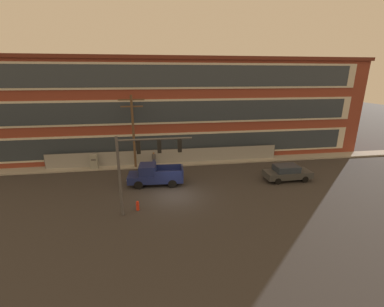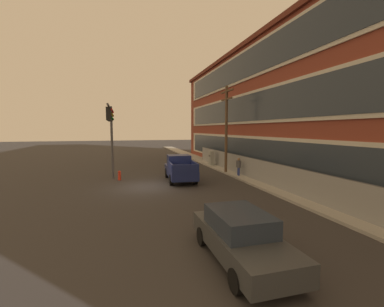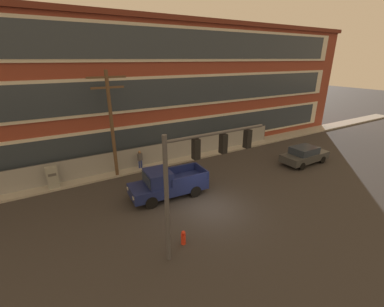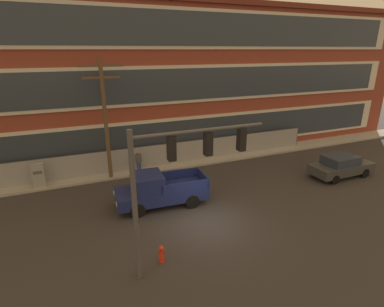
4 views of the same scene
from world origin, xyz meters
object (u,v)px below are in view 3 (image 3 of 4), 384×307
Objects in this scene: sedan_dark_grey at (304,155)px; fire_hydrant at (183,238)px; traffic_signal_mast at (200,165)px; electrical_cabinet at (53,178)px; pedestrian_near_cabinet at (140,159)px; pickup_truck_navy at (167,184)px; utility_pole_near_corner at (111,120)px.

fire_hydrant is at bearing -165.11° from sedan_dark_grey.
traffic_signal_mast is 7.77× the size of fire_hydrant.
pedestrian_near_cabinet is at bearing 1.62° from electrical_cabinet.
electrical_cabinet is (-5.74, 10.35, -3.54)m from traffic_signal_mast.
electrical_cabinet is at bearing 142.41° from pickup_truck_navy.
traffic_signal_mast is 1.13× the size of pickup_truck_navy.
sedan_dark_grey is 14.43m from pedestrian_near_cabinet.
utility_pole_near_corner is 10.54m from fire_hydrant.
traffic_signal_mast is 0.75× the size of utility_pole_near_corner.
utility_pole_near_corner is (-2.06, 4.88, 3.60)m from pickup_truck_navy.
pedestrian_near_cabinet is at bearing 82.06° from fire_hydrant.
pickup_truck_navy is 6.85× the size of fire_hydrant.
fire_hydrant is at bearing -62.30° from electrical_cabinet.
electrical_cabinet is at bearing 178.17° from utility_pole_near_corner.
sedan_dark_grey is at bearing 14.89° from fire_hydrant.
pedestrian_near_cabinet is at bearing 8.99° from utility_pole_near_corner.
pedestrian_near_cabinet is 10.10m from fire_hydrant.
fire_hydrant is (-1.38, -4.77, -0.57)m from pickup_truck_navy.
sedan_dark_grey is 2.61× the size of electrical_cabinet.
fire_hydrant is at bearing -97.94° from pedestrian_near_cabinet.
electrical_cabinet is at bearing 119.02° from traffic_signal_mast.
pedestrian_near_cabinet is (0.01, 5.21, 0.02)m from pickup_truck_navy.
fire_hydrant is (0.68, -9.65, -4.17)m from utility_pole_near_corner.
sedan_dark_grey is at bearing 17.62° from traffic_signal_mast.
fire_hydrant is (-0.60, 0.56, -4.04)m from traffic_signal_mast.
sedan_dark_grey is at bearing -4.08° from pickup_truck_navy.
utility_pole_near_corner is (-15.12, 5.81, 3.76)m from sedan_dark_grey.
pedestrian_near_cabinet is at bearing 154.81° from sedan_dark_grey.
utility_pole_near_corner is 4.81× the size of pedestrian_near_cabinet.
traffic_signal_mast reaches higher than electrical_cabinet.
pickup_truck_navy is 5.00m from fire_hydrant.
fire_hydrant is (-14.45, -3.84, -0.42)m from sedan_dark_grey.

